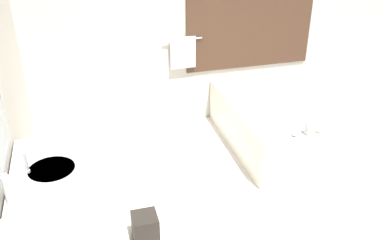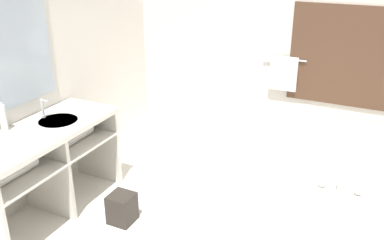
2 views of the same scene
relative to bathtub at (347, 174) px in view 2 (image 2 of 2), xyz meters
name	(u,v)px [view 2 (image 2 of 2)]	position (x,y,z in m)	size (l,w,h in m)	color
wall_back_with_blinds	(316,44)	(-0.58, 0.90, 1.05)	(7.40, 0.13, 2.70)	silver
wall_left_with_mirror	(10,69)	(-2.83, -1.33, 1.06)	(0.08, 7.40, 2.70)	silver
vanity_counter	(46,152)	(-2.48, -1.40, 0.33)	(0.62, 1.51, 0.87)	silver
sink_faucet	(43,109)	(-2.65, -1.19, 0.66)	(0.09, 0.04, 0.18)	silver
bathtub	(347,174)	(0.00, 0.00, 0.00)	(1.04, 1.73, 0.66)	silver
water_bottle_1	(3,118)	(-2.74, -1.57, 0.69)	(0.06, 0.06, 0.26)	silver
waste_bin	(122,208)	(-1.80, -1.25, -0.16)	(0.22, 0.22, 0.28)	#2D2823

